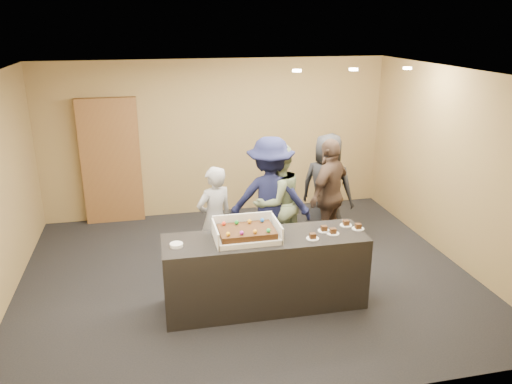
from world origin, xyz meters
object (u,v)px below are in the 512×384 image
sheet_cake (247,231)px  person_sage_man (277,202)px  plate_stack (176,245)px  person_navy_man (270,199)px  serving_counter (265,272)px  cake_box (246,234)px  person_brown_extra (330,194)px  person_dark_suit (327,187)px  person_server_grey (215,219)px  storage_cabinet (111,161)px

sheet_cake → person_sage_man: (0.70, 1.29, -0.16)m
plate_stack → person_navy_man: size_ratio=0.08×
serving_counter → person_navy_man: 1.39m
cake_box → person_brown_extra: bearing=41.6°
cake_box → person_navy_man: (0.60, 1.23, -0.05)m
serving_counter → person_dark_suit: 2.25m
serving_counter → plate_stack: bearing=-177.9°
sheet_cake → person_brown_extra: person_brown_extra is taller
person_navy_man → person_brown_extra: size_ratio=1.06×
person_brown_extra → person_server_grey: bearing=-28.6°
cake_box → person_dark_suit: person_dark_suit is taller
serving_counter → cake_box: 0.55m
person_dark_suit → storage_cabinet: bearing=13.7°
sheet_cake → plate_stack: 0.81m
cake_box → person_navy_man: size_ratio=0.42×
storage_cabinet → sheet_cake: 3.60m
sheet_cake → person_dark_suit: bearing=46.8°
person_server_grey → person_navy_man: size_ratio=0.83×
person_server_grey → person_navy_man: person_navy_man is taller
plate_stack → cake_box: bearing=3.6°
storage_cabinet → person_sage_man: storage_cabinet is taller
serving_counter → storage_cabinet: 3.76m
person_sage_man → cake_box: bearing=33.5°
serving_counter → person_brown_extra: bearing=47.4°
person_dark_suit → person_sage_man: bearing=63.0°
sheet_cake → plate_stack: bearing=-178.4°
cake_box → person_navy_man: 1.37m
cake_box → person_sage_man: person_sage_man is taller
person_dark_suit → person_server_grey: bearing=57.7°
storage_cabinet → person_sage_man: (2.37, -1.90, -0.22)m
plate_stack → person_brown_extra: bearing=31.1°
person_sage_man → person_navy_man: bearing=-10.9°
serving_counter → person_navy_man: size_ratio=1.33×
plate_stack → person_brown_extra: size_ratio=0.09×
storage_cabinet → sheet_cake: storage_cabinet is taller
cake_box → person_brown_extra: person_brown_extra is taller
person_navy_man → person_dark_suit: 1.12m
serving_counter → sheet_cake: (-0.22, 0.00, 0.55)m
person_server_grey → person_sage_man: size_ratio=0.89×
person_sage_man → person_navy_man: (-0.10, -0.03, 0.06)m
cake_box → person_server_grey: (-0.23, 1.03, -0.20)m
serving_counter → plate_stack: 1.13m
serving_counter → person_navy_man: (0.38, 1.26, 0.45)m
serving_counter → plate_stack: (-1.03, -0.02, 0.47)m
plate_stack → person_sage_man: size_ratio=0.09×
person_navy_man → storage_cabinet: bearing=-26.7°
sheet_cake → plate_stack: (-0.81, -0.02, -0.08)m
cake_box → sheet_cake: (-0.00, -0.03, 0.05)m
person_server_grey → person_brown_extra: size_ratio=0.88×
storage_cabinet → plate_stack: size_ratio=14.35×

